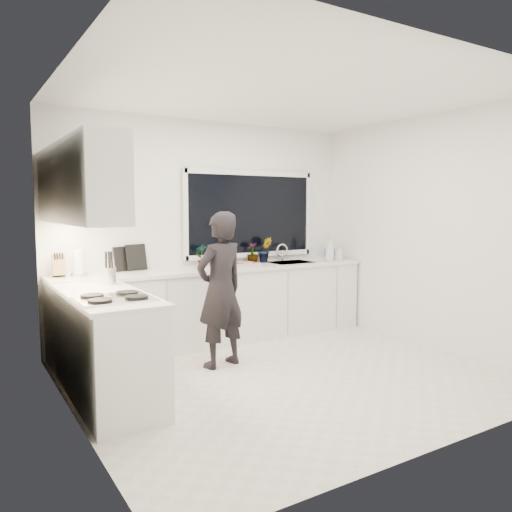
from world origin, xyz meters
TOP-DOWN VIEW (x-y plane):
  - floor at (0.00, 0.00)m, footprint 4.00×3.50m
  - wall_back at (0.00, 1.76)m, footprint 4.00×0.02m
  - wall_left at (-2.01, 0.00)m, footprint 0.02×3.50m
  - wall_right at (2.01, 0.00)m, footprint 0.02×3.50m
  - ceiling at (0.00, 0.00)m, footprint 4.00×3.50m
  - window at (0.60, 1.73)m, footprint 1.80×0.02m
  - base_cabinets_back at (0.00, 1.45)m, footprint 3.92×0.58m
  - base_cabinets_left at (-1.67, 0.35)m, footprint 0.58×1.60m
  - countertop_back at (0.00, 1.44)m, footprint 3.94×0.62m
  - countertop_left at (-1.67, 0.35)m, footprint 0.62×1.60m
  - upper_cabinets at (-1.79, 0.70)m, footprint 0.34×2.10m
  - sink at (1.05, 1.45)m, footprint 0.58×0.42m
  - faucet at (1.05, 1.65)m, footprint 0.03×0.03m
  - stovetop at (-1.69, -0.00)m, footprint 0.56×0.48m
  - person at (-0.43, 0.62)m, footprint 0.66×0.51m
  - pizza_tray at (0.29, 1.42)m, footprint 0.43×0.33m
  - pizza at (0.29, 1.42)m, footprint 0.39×0.29m
  - watering_can at (1.85, 1.61)m, footprint 0.17×0.17m
  - paper_towel_roll at (-1.62, 1.55)m, footprint 0.12×0.12m
  - knife_block at (-1.81, 1.59)m, footprint 0.14×0.11m
  - utensil_crock at (-1.51, 0.80)m, footprint 0.15×0.15m
  - picture_frame_large at (-1.11, 1.69)m, footprint 0.21×0.10m
  - picture_frame_small at (-0.95, 1.69)m, footprint 0.25×0.07m
  - herb_plants at (0.36, 1.61)m, footprint 1.10×0.32m
  - soap_bottles at (1.63, 1.30)m, footprint 0.32×0.17m

SIDE VIEW (x-z plane):
  - floor at x=0.00m, z-range -0.02..0.00m
  - base_cabinets_back at x=0.00m, z-range 0.00..0.88m
  - base_cabinets_left at x=-1.67m, z-range 0.00..0.88m
  - person at x=-0.43m, z-range 0.00..1.60m
  - sink at x=1.05m, z-range 0.80..0.94m
  - countertop_back at x=0.00m, z-range 0.88..0.92m
  - countertop_left at x=-1.67m, z-range 0.88..0.92m
  - stovetop at x=-1.69m, z-range 0.92..0.95m
  - pizza_tray at x=0.29m, z-range 0.92..0.95m
  - pizza at x=0.29m, z-range 0.95..0.96m
  - watering_can at x=1.85m, z-range 0.92..1.05m
  - utensil_crock at x=-1.51m, z-range 0.92..1.08m
  - faucet at x=1.05m, z-range 0.92..1.14m
  - knife_block at x=-1.81m, z-range 0.92..1.14m
  - paper_towel_roll at x=-1.62m, z-range 0.92..1.18m
  - picture_frame_large at x=-1.11m, z-range 0.92..1.20m
  - soap_bottles at x=1.63m, z-range 0.90..1.22m
  - picture_frame_small at x=-0.95m, z-range 0.92..1.22m
  - herb_plants at x=0.36m, z-range 0.90..1.24m
  - wall_back at x=0.00m, z-range 0.00..2.70m
  - wall_left at x=-2.01m, z-range 0.00..2.70m
  - wall_right at x=2.01m, z-range 0.00..2.70m
  - window at x=0.60m, z-range 1.05..2.05m
  - upper_cabinets at x=-1.79m, z-range 1.50..2.20m
  - ceiling at x=0.00m, z-range 2.70..2.72m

